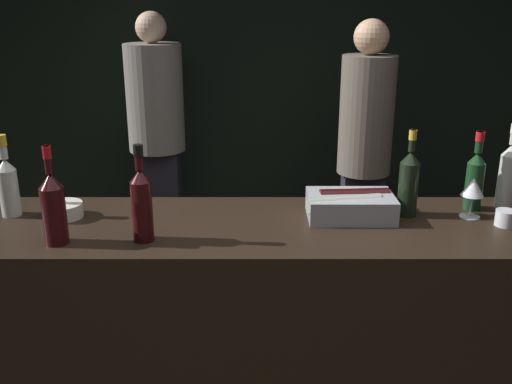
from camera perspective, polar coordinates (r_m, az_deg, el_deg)
The scene contains 14 objects.
wall_back_chalkboard at distance 4.47m, azimuth -0.10°, elevation 13.10°, with size 6.40×0.06×2.80m.
bar_counter at distance 2.45m, azimuth 0.00°, elevation -14.20°, with size 2.37×0.64×1.00m.
ice_bin_with_bottles at distance 2.30m, azimuth 9.22°, elevation -1.23°, with size 0.35×0.23×0.11m.
bowl_white at distance 2.40m, azimuth -18.90°, elevation -1.72°, with size 0.15×0.15×0.06m.
wine_glass at distance 2.40m, azimuth 20.68°, elevation 0.36°, with size 0.09×0.09×0.16m.
candle_votive at distance 2.39m, azimuth 23.52°, elevation -2.37°, with size 0.08×0.08×0.06m.
champagne_bottle at distance 2.34m, azimuth 14.85°, elevation 1.04°, with size 0.08×0.08×0.35m.
white_wine_bottle at distance 2.57m, azimuth 23.74°, elevation 1.69°, with size 0.08×0.08×0.35m.
red_wine_bottle_tall at distance 2.12m, azimuth -19.79°, elevation -1.39°, with size 0.08×0.08×0.36m.
rose_wine_bottle at distance 2.47m, azimuth -23.75°, elevation 0.77°, with size 0.08×0.08×0.33m.
red_wine_bottle_black_foil at distance 2.05m, azimuth -11.55°, elevation -0.97°, with size 0.07×0.07×0.36m.
red_wine_bottle_burgundy at distance 2.50m, azimuth 20.87°, elevation 1.38°, with size 0.07×0.07×0.33m.
person_in_hoodie at distance 3.64m, azimuth 10.63°, elevation 4.68°, with size 0.33×0.33×1.73m.
person_blond_tee at distance 4.12m, azimuth -10.10°, elevation 6.41°, with size 0.40×0.40×1.76m.
Camera 1 is at (-0.01, -1.74, 1.83)m, focal length 40.00 mm.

